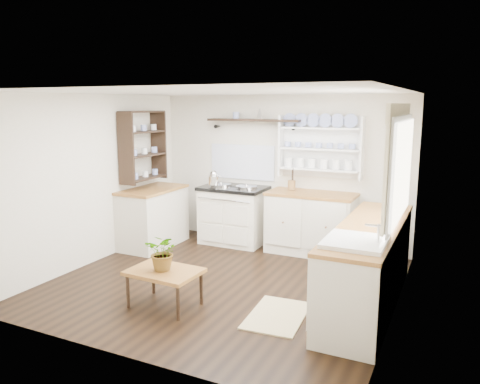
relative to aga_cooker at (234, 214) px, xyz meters
name	(u,v)px	position (x,y,z in m)	size (l,w,h in m)	color
floor	(224,282)	(0.65, -1.57, -0.46)	(4.00, 3.80, 0.01)	black
wall_back	(280,170)	(0.65, 0.33, 0.69)	(4.00, 0.02, 2.30)	beige
wall_right	(400,206)	(2.65, -1.57, 0.69)	(0.02, 3.80, 2.30)	beige
wall_left	(94,179)	(-1.35, -1.57, 0.69)	(0.02, 3.80, 2.30)	beige
ceiling	(223,92)	(0.65, -1.57, 1.84)	(4.00, 3.80, 0.01)	white
window	(399,164)	(2.60, -1.42, 1.11)	(0.08, 1.55, 1.22)	white
aga_cooker	(234,214)	(0.00, 0.00, 0.00)	(1.01, 0.70, 0.93)	white
back_cabinets	(311,222)	(1.25, 0.03, 0.00)	(1.27, 0.63, 0.90)	beige
right_cabinets	(368,264)	(2.35, -1.47, 0.00)	(0.62, 2.43, 0.90)	beige
belfast_sink	(355,254)	(2.35, -2.22, 0.34)	(0.55, 0.60, 0.45)	white
left_cabinets	(153,216)	(-1.05, -0.67, 0.00)	(0.62, 1.13, 0.90)	beige
plate_rack	(322,146)	(1.30, 0.29, 1.10)	(1.20, 0.22, 0.90)	white
high_shelf	(254,121)	(0.25, 0.21, 1.45)	(1.50, 0.29, 0.16)	black
left_shelving	(143,145)	(-1.19, -0.67, 1.09)	(0.28, 0.80, 1.05)	black
kettle	(214,178)	(-0.28, -0.12, 0.58)	(0.18, 0.18, 0.22)	silver
utensil_crock	(292,185)	(0.91, 0.11, 0.52)	(0.11, 0.11, 0.13)	brown
center_table	(164,274)	(0.38, -2.45, -0.09)	(0.77, 0.57, 0.41)	brown
potted_plant	(164,252)	(0.38, -2.45, 0.15)	(0.36, 0.32, 0.40)	#3F7233
floor_rug	(277,315)	(1.57, -2.16, -0.45)	(0.55, 0.85, 0.02)	#9F895C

